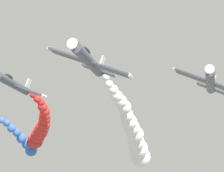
{
  "coord_description": "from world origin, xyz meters",
  "views": [
    {
      "loc": [
        -12.62,
        56.8,
        81.53
      ],
      "look_at": [
        0.0,
        0.0,
        95.6
      ],
      "focal_mm": 73.62,
      "sensor_mm": 36.0,
      "label": 1
    }
  ],
  "objects": [
    {
      "name": "airplane_left_inner",
      "position": [
        -12.6,
        1.83,
        95.16
      ],
      "size": [
        8.88,
        10.35,
        4.22
      ],
      "rotation": [
        0.0,
        -0.42,
        0.0
      ],
      "color": "#474C56"
    },
    {
      "name": "smoke_trail_right_outer",
      "position": [
        24.55,
        -28.68,
        92.41
      ],
      "size": [
        2.59,
        17.03,
        6.12
      ],
      "color": "blue"
    },
    {
      "name": "airplane_right_inner",
      "position": [
        12.88,
        2.47,
        96.06
      ],
      "size": [
        9.03,
        10.35,
        3.82
      ],
      "rotation": [
        0.0,
        -0.37,
        0.0
      ],
      "color": "#474C56"
    },
    {
      "name": "smoke_trail_lead",
      "position": [
        -0.39,
        -14.67,
        90.58
      ],
      "size": [
        3.44,
        29.05,
        9.25
      ],
      "color": "white"
    },
    {
      "name": "airplane_lead",
      "position": [
        -0.47,
        13.31,
        95.18
      ],
      "size": [
        9.02,
        10.35,
        3.85
      ],
      "rotation": [
        0.0,
        -0.38,
        0.0
      ],
      "color": "#474C56"
    },
    {
      "name": "smoke_trail_right_inner",
      "position": [
        19.08,
        -23.61,
        93.75
      ],
      "size": [
        11.37,
        26.83,
        5.7
      ],
      "color": "red"
    }
  ]
}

